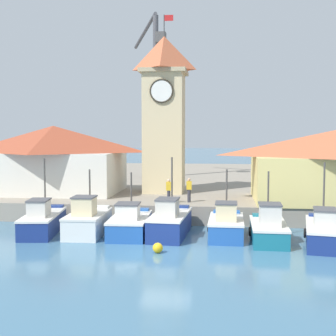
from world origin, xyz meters
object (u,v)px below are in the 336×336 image
Objects in this scene: fishing_boat_mid_right at (269,228)px; warehouse_left at (54,158)px; fishing_boat_right_inner at (323,231)px; fishing_boat_left_inner at (130,223)px; clock_tower at (164,110)px; port_crane_near at (155,116)px; dock_worker_near_tower at (169,190)px; mooring_buoy at (158,248)px; fishing_boat_mid_left at (170,222)px; fishing_boat_far_left at (43,221)px; dock_worker_along_quay at (189,190)px; fishing_boat_left_outer at (88,221)px; fishing_boat_center at (226,225)px.

fishing_boat_mid_right is 0.43× the size of warehouse_left.
fishing_boat_right_inner is 21.12m from warehouse_left.
fishing_boat_left_inner is 0.35× the size of clock_tower.
fishing_boat_mid_right reaches higher than fishing_boat_left_inner.
warehouse_left is (-8.52, -1.09, -3.73)m from clock_tower.
port_crane_near is at bearing 112.71° from fishing_boat_mid_right.
port_crane_near is 10.38× the size of dock_worker_near_tower.
dock_worker_near_tower is (-0.37, 8.01, 1.83)m from mooring_buoy.
mooring_buoy is at bearing -92.53° from fishing_boat_mid_left.
fishing_boat_far_left is 1.00× the size of fishing_boat_right_inner.
fishing_boat_left_inner is at bearing -122.34° from dock_worker_along_quay.
warehouse_left is (-18.33, 10.01, 3.17)m from fishing_boat_right_inner.
fishing_boat_left_outer is 7.95m from fishing_boat_center.
dock_worker_along_quay is (4.67, -16.88, -5.44)m from port_crane_near.
fishing_boat_mid_left is at bearing 178.66° from fishing_boat_center.
mooring_buoy is (7.32, -3.71, -0.48)m from fishing_boat_far_left.
warehouse_left is 20.85× the size of mooring_buoy.
warehouse_left is (-7.77, 8.91, 3.19)m from fishing_boat_left_inner.
fishing_boat_left_inner is 1.12× the size of fishing_boat_center.
fishing_boat_left_inner is 12.24m from warehouse_left.
fishing_boat_mid_left is at bearing 172.36° from fishing_boat_mid_right.
warehouse_left is at bearing -172.73° from clock_tower.
clock_tower reaches higher than fishing_boat_mid_left.
dock_worker_along_quay is (1.30, 0.60, 0.00)m from dock_worker_near_tower.
fishing_boat_right_inner is at bearing -28.63° from warehouse_left.
fishing_boat_left_outer is 13.05m from fishing_boat_right_inner.
fishing_boat_center is at bearing -71.92° from port_crane_near.
fishing_boat_far_left reaches higher than fishing_boat_left_inner.
warehouse_left is 10.77m from dock_worker_near_tower.
fishing_boat_center is at bearing 0.99° from fishing_boat_left_outer.
fishing_boat_mid_left is (4.76, 0.21, -0.00)m from fishing_boat_left_outer.
fishing_boat_left_outer is at bearing -107.53° from clock_tower.
dock_worker_near_tower reaches higher than mooring_buoy.
clock_tower is at bearing 100.02° from dock_worker_near_tower.
fishing_boat_center is 2.60× the size of dock_worker_near_tower.
fishing_boat_far_left is 12.96m from fishing_boat_mid_right.
port_crane_near is at bearing 108.08° from fishing_boat_center.
mooring_buoy is (-8.42, -2.67, -0.46)m from fishing_boat_right_inner.
warehouse_left is at bearing -115.69° from port_crane_near.
fishing_boat_center is at bearing -64.63° from clock_tower.
fishing_boat_left_inner is at bearing -94.29° from clock_tower.
fishing_boat_center is 2.60× the size of dock_worker_along_quay.
fishing_boat_mid_left is 3.19m from fishing_boat_center.
fishing_boat_mid_right is 14.51m from clock_tower.
mooring_buoy is 8.22m from dock_worker_near_tower.
fishing_boat_left_inner is 9.38× the size of mooring_buoy.
clock_tower reaches higher than warehouse_left.
fishing_boat_left_inner is at bearing 119.57° from mooring_buoy.
mooring_buoy is at bearing -51.99° from warehouse_left.
clock_tower is 11.96m from port_crane_near.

